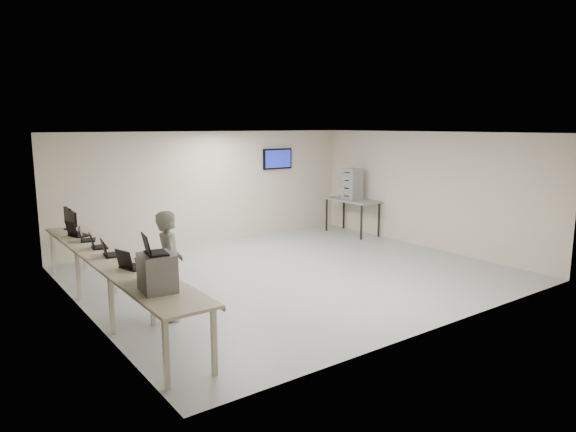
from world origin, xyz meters
TOP-DOWN VIEW (x-y plane):
  - room at (0.03, 0.06)m, footprint 8.01×7.01m
  - workbench at (-3.59, 0.00)m, footprint 0.76×6.00m
  - equipment_box at (-3.65, -2.06)m, footprint 0.44×0.49m
  - laptop_on_box at (-3.70, -2.06)m, footprint 0.34×0.38m
  - laptop_0 at (-3.64, -1.60)m, footprint 0.40×0.44m
  - laptop_1 at (-3.59, -0.85)m, footprint 0.39×0.43m
  - laptop_2 at (-3.61, 0.06)m, footprint 0.34×0.39m
  - laptop_3 at (-3.62, 0.72)m, footprint 0.33×0.37m
  - laptop_4 at (-3.63, 1.39)m, footprint 0.36×0.39m
  - laptop_5 at (-3.65, 1.91)m, footprint 0.40×0.44m
  - monitor_near at (-3.60, 2.30)m, footprint 0.19×0.42m
  - monitor_far at (-3.60, 2.71)m, footprint 0.19×0.44m
  - soldier at (-2.98, -0.84)m, footprint 0.56×0.70m
  - side_table at (3.60, 2.17)m, footprint 0.74×1.59m
  - storage_bins at (3.58, 2.17)m, footprint 0.40×0.44m

SIDE VIEW (x-z plane):
  - workbench at x=-3.59m, z-range 0.38..1.28m
  - soldier at x=-2.98m, z-range 0.00..1.69m
  - side_table at x=3.60m, z-range 0.41..1.36m
  - laptop_4 at x=-3.63m, z-range 0.84..1.10m
  - laptop_3 at x=-3.62m, z-range 0.84..1.10m
  - laptop_2 at x=-3.61m, z-range 0.83..1.11m
  - laptop_1 at x=-3.59m, z-range 0.83..1.12m
  - laptop_5 at x=-3.65m, z-range 0.83..1.13m
  - laptop_0 at x=-3.64m, z-range 0.83..1.13m
  - equipment_box at x=-3.65m, z-range 0.90..1.38m
  - monitor_near at x=-3.60m, z-range 0.94..1.35m
  - monitor_far at x=-3.60m, z-range 0.94..1.38m
  - storage_bins at x=3.58m, z-range 0.96..1.80m
  - room at x=0.03m, z-range 0.01..2.82m
  - laptop_on_box at x=-3.70m, z-range 1.31..1.58m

